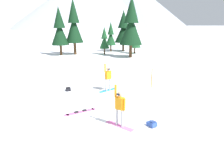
# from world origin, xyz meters

# --- Properties ---
(ground_plane) EXTENTS (800.00, 800.00, 0.00)m
(ground_plane) POSITION_xyz_m (0.00, 0.00, 0.00)
(ground_plane) COLOR white
(snowboarder_foreground) EXTENTS (1.33, 1.23, 2.02)m
(snowboarder_foreground) POSITION_xyz_m (-0.43, -1.30, 0.96)
(snowboarder_foreground) COLOR pink
(snowboarder_foreground) RESTS_ON ground_plane
(snowboarder_midground) EXTENTS (1.40, 1.18, 2.00)m
(snowboarder_midground) POSITION_xyz_m (-0.88, 4.21, 0.94)
(snowboarder_midground) COLOR #1E8CD8
(snowboarder_midground) RESTS_ON ground_plane
(loose_snowboard_near_right) EXTENTS (1.78, 1.15, 0.09)m
(loose_snowboard_near_right) POSITION_xyz_m (-2.48, 0.39, 0.02)
(loose_snowboard_near_right) COLOR pink
(loose_snowboard_near_right) RESTS_ON ground_plane
(backpack_blue) EXTENTS (0.51, 0.56, 0.30)m
(backpack_blue) POSITION_xyz_m (1.10, -1.40, 0.13)
(backpack_blue) COLOR #2D4C9E
(backpack_blue) RESTS_ON ground_plane
(backpack_black) EXTENTS (0.43, 0.55, 0.28)m
(backpack_black) POSITION_xyz_m (-3.79, 4.27, 0.12)
(backpack_black) COLOR black
(backpack_black) RESTS_ON ground_plane
(trail_marker_pole) EXTENTS (0.06, 0.06, 1.49)m
(trail_marker_pole) POSITION_xyz_m (2.42, 4.69, 0.75)
(trail_marker_pole) COLOR orange
(trail_marker_pole) RESTS_ON ground_plane
(pine_tree_twin) EXTENTS (1.56, 1.56, 4.26)m
(pine_tree_twin) POSITION_xyz_m (-1.07, 22.57, 2.32)
(pine_tree_twin) COLOR #472D19
(pine_tree_twin) RESTS_ON ground_plane
(pine_tree_short) EXTENTS (1.73, 1.73, 5.03)m
(pine_tree_short) POSITION_xyz_m (0.04, 25.99, 2.74)
(pine_tree_short) COLOR #472D19
(pine_tree_short) RESTS_ON ground_plane
(pine_tree_broad) EXTENTS (2.65, 2.65, 7.13)m
(pine_tree_broad) POSITION_xyz_m (-7.75, 21.94, 3.88)
(pine_tree_broad) COLOR #472D19
(pine_tree_broad) RESTS_ON ground_plane
(pine_tree_tall) EXTENTS (2.70, 2.70, 8.38)m
(pine_tree_tall) POSITION_xyz_m (-5.70, 22.67, 4.56)
(pine_tree_tall) COLOR #472D19
(pine_tree_tall) RESTS_ON ground_plane
(pine_tree_leaning) EXTENTS (3.19, 3.19, 8.35)m
(pine_tree_leaning) POSITION_xyz_m (2.65, 19.43, 4.55)
(pine_tree_leaning) COLOR #472D19
(pine_tree_leaning) RESTS_ON ground_plane
(pine_tree_slender) EXTENTS (1.95, 1.95, 4.45)m
(pine_tree_slender) POSITION_xyz_m (3.83, 23.40, 2.43)
(pine_tree_slender) COLOR #472D19
(pine_tree_slender) RESTS_ON ground_plane
(pine_tree_young) EXTENTS (3.01, 3.01, 6.92)m
(pine_tree_young) POSITION_xyz_m (2.23, 26.43, 3.77)
(pine_tree_young) COLOR #472D19
(pine_tree_young) RESTS_ON ground_plane
(peak_east_ridge) EXTENTS (129.21, 129.21, 47.12)m
(peak_east_ridge) POSITION_xyz_m (-16.86, 185.78, 24.62)
(peak_east_ridge) COLOR #B2B7C6
(peak_east_ridge) RESTS_ON ground_plane
(peak_central_summit) EXTENTS (120.24, 120.24, 46.30)m
(peak_central_summit) POSITION_xyz_m (20.35, 200.84, 24.19)
(peak_central_summit) COLOR #8C93A3
(peak_central_summit) RESTS_ON ground_plane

